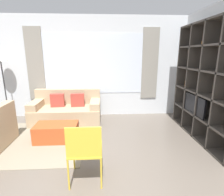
{
  "coord_description": "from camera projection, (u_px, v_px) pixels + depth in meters",
  "views": [
    {
      "loc": [
        0.23,
        -1.69,
        1.71
      ],
      "look_at": [
        0.42,
        1.73,
        0.85
      ],
      "focal_mm": 28.0,
      "sensor_mm": 36.0,
      "label": 1
    }
  ],
  "objects": [
    {
      "name": "couch_main",
      "position": [
        67.0,
        110.0,
        4.55
      ],
      "size": [
        1.72,
        0.86,
        0.8
      ],
      "color": "tan",
      "rests_on": "ground_plane"
    },
    {
      "name": "floor_lamp",
      "position": [
        0.0,
        60.0,
        4.3
      ],
      "size": [
        0.35,
        0.35,
        1.81
      ],
      "color": "black",
      "rests_on": "ground_plane"
    },
    {
      "name": "folding_chair",
      "position": [
        85.0,
        148.0,
        2.28
      ],
      "size": [
        0.44,
        0.46,
        0.86
      ],
      "rotation": [
        0.0,
        0.0,
        3.14
      ],
      "color": "gold",
      "rests_on": "ground_plane"
    },
    {
      "name": "wall_back",
      "position": [
        94.0,
        67.0,
        4.78
      ],
      "size": [
        6.19,
        0.11,
        2.7
      ],
      "color": "silver",
      "rests_on": "ground_plane"
    },
    {
      "name": "shelving_unit",
      "position": [
        209.0,
        83.0,
        3.45
      ],
      "size": [
        0.39,
        2.06,
        2.34
      ],
      "color": "silver",
      "rests_on": "ground_plane"
    },
    {
      "name": "wall_right",
      "position": [
        221.0,
        73.0,
        3.37
      ],
      "size": [
        0.07,
        4.34,
        2.7
      ],
      "primitive_type": "cube",
      "color": "silver",
      "rests_on": "ground_plane"
    },
    {
      "name": "ottoman",
      "position": [
        57.0,
        132.0,
        3.53
      ],
      "size": [
        0.83,
        0.47,
        0.35
      ],
      "color": "#B74C23",
      "rests_on": "ground_plane"
    },
    {
      "name": "area_rug",
      "position": [
        35.0,
        140.0,
        3.55
      ],
      "size": [
        2.04,
        1.89,
        0.01
      ],
      "primitive_type": "cube",
      "color": "gray",
      "rests_on": "ground_plane"
    }
  ]
}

